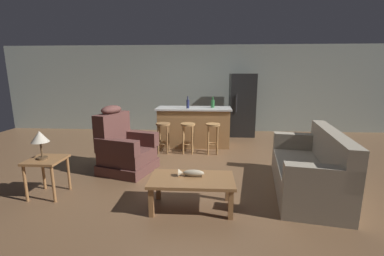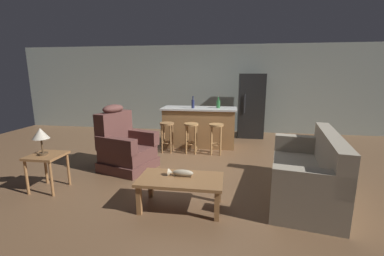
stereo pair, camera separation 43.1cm
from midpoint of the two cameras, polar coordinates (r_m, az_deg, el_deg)
The scene contains 15 objects.
ground_plane at distance 5.14m, azimuth -2.79°, elevation -7.99°, with size 12.00×12.00×0.00m.
back_wall at distance 7.96m, azimuth -0.49°, elevation 8.68°, with size 12.00×0.05×2.60m.
coffee_table at distance 3.42m, azimuth -3.74°, elevation -12.00°, with size 1.10×0.60×0.42m.
fish_figurine at distance 3.45m, azimuth -3.87°, elevation -10.03°, with size 0.34×0.10×0.10m.
couch at distance 4.19m, azimuth 22.20°, elevation -8.64°, with size 1.17×2.02×0.94m.
recliner_near_lamp at distance 4.89m, azimuth -17.39°, elevation -4.38°, with size 1.05×1.05×1.20m.
end_table at distance 4.38m, azimuth -32.14°, elevation -7.07°, with size 0.48×0.48×0.56m.
table_lamp at distance 4.29m, azimuth -33.27°, elevation -1.91°, with size 0.24×0.24×0.41m.
kitchen_island at distance 6.31m, azimuth -1.54°, elevation 0.28°, with size 1.80×0.70×0.95m.
bar_stool_left at distance 5.79m, azimuth -8.54°, elevation -0.96°, with size 0.32×0.32×0.68m.
bar_stool_middle at distance 5.70m, azimuth -3.09°, elevation -1.04°, with size 0.32×0.32×0.68m.
bar_stool_right at distance 5.67m, azimuth 2.47°, elevation -1.11°, with size 0.32×0.32×0.68m.
refrigerator at distance 7.45m, azimuth 9.39°, elevation 5.05°, with size 0.70×0.69×1.76m.
bottle_tall_green at distance 6.23m, azimuth 2.64°, elevation 5.45°, with size 0.09×0.09×0.26m.
bottle_short_amber at distance 6.10m, azimuth -2.97°, elevation 5.41°, with size 0.07×0.07×0.29m.
Camera 1 is at (0.31, -4.83, 1.75)m, focal length 24.00 mm.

